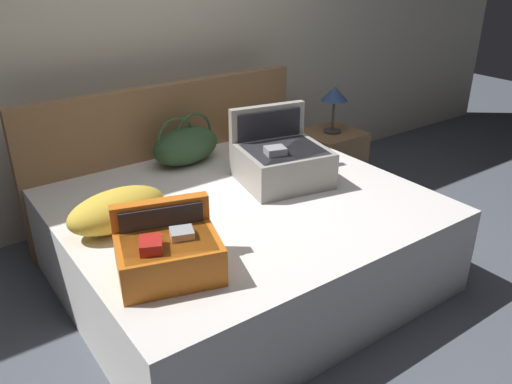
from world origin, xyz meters
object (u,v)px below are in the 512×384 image
(nightstand, at_px, (330,162))
(pillow_near_headboard, at_px, (117,210))
(hard_case_medium, at_px, (168,252))
(pillow_center_head, at_px, (263,134))
(hard_case_large, at_px, (281,160))
(bed, at_px, (243,240))
(duffel_bag, at_px, (186,145))
(table_lamp, at_px, (334,96))

(nightstand, bearing_deg, pillow_near_headboard, -165.66)
(hard_case_medium, bearing_deg, pillow_center_head, 55.96)
(hard_case_large, relative_size, hard_case_medium, 1.12)
(pillow_near_headboard, bearing_deg, bed, -9.37)
(pillow_near_headboard, relative_size, nightstand, 1.05)
(bed, xyz_separation_m, duffel_bag, (0.01, 0.67, 0.38))
(table_lamp, bearing_deg, pillow_center_head, 178.11)
(duffel_bag, distance_m, pillow_near_headboard, 0.89)
(pillow_center_head, height_order, nightstand, pillow_center_head)
(bed, relative_size, nightstand, 3.91)
(pillow_center_head, bearing_deg, duffel_bag, 175.65)
(hard_case_medium, relative_size, pillow_center_head, 1.05)
(duffel_bag, bearing_deg, bed, -91.28)
(hard_case_medium, xyz_separation_m, nightstand, (1.90, 1.01, -0.37))
(duffel_bag, bearing_deg, nightstand, -3.06)
(hard_case_large, height_order, table_lamp, hard_case_large)
(table_lamp, bearing_deg, nightstand, 180.00)
(bed, height_order, nightstand, bed)
(bed, relative_size, pillow_center_head, 4.00)
(duffel_bag, height_order, nightstand, duffel_bag)
(hard_case_medium, bearing_deg, bed, 48.27)
(pillow_center_head, height_order, table_lamp, table_lamp)
(bed, relative_size, duffel_bag, 3.84)
(hard_case_large, bearing_deg, pillow_near_headboard, -170.33)
(hard_case_medium, height_order, table_lamp, table_lamp)
(duffel_bag, relative_size, pillow_center_head, 1.04)
(hard_case_medium, relative_size, nightstand, 1.02)
(duffel_bag, distance_m, pillow_center_head, 0.59)
(bed, height_order, hard_case_medium, hard_case_medium)
(nightstand, height_order, table_lamp, table_lamp)
(nightstand, bearing_deg, hard_case_medium, -152.12)
(hard_case_large, xyz_separation_m, hard_case_medium, (-0.99, -0.49, -0.03))
(pillow_near_headboard, bearing_deg, duffel_bag, 38.90)
(duffel_bag, xyz_separation_m, pillow_center_head, (0.58, -0.04, -0.03))
(hard_case_medium, height_order, duffel_bag, duffel_bag)
(duffel_bag, xyz_separation_m, nightstand, (1.23, -0.07, -0.39))
(hard_case_large, distance_m, pillow_center_head, 0.60)
(duffel_bag, distance_m, table_lamp, 1.24)
(pillow_center_head, relative_size, table_lamp, 1.37)
(duffel_bag, xyz_separation_m, table_lamp, (1.23, -0.07, 0.14))
(hard_case_large, height_order, pillow_near_headboard, hard_case_large)
(hard_case_medium, height_order, nightstand, hard_case_medium)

